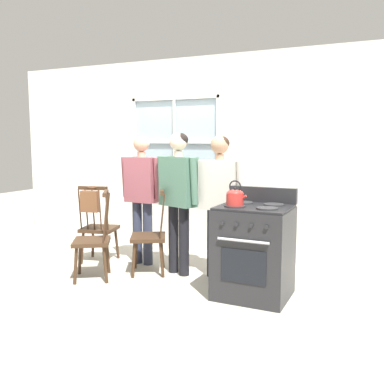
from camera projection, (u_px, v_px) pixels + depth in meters
ground_plane at (154, 279)px, 4.85m from camera, size 16.00×16.00×0.00m
wall_back at (207, 157)px, 5.92m from camera, size 6.40×0.16×2.70m
chair_by_window at (99, 228)px, 5.50m from camera, size 0.50×0.49×1.00m
chair_near_wall at (94, 241)px, 4.84m from camera, size 0.56×0.57×1.00m
chair_center_cluster at (150, 236)px, 5.05m from camera, size 0.55×0.56×1.00m
person_elderly_left at (142, 188)px, 5.35m from camera, size 0.56×0.23×1.62m
person_teen_center at (179, 189)px, 4.94m from camera, size 0.61×0.34×1.66m
person_adult_right at (219, 192)px, 4.81m from camera, size 0.60×0.24×1.62m
stove at (254, 250)px, 4.28m from camera, size 0.71×0.68×1.08m
kettle at (235, 197)px, 4.17m from camera, size 0.21×0.17×0.25m
potted_plant at (153, 181)px, 6.23m from camera, size 0.12×0.12×0.24m
handbag at (90, 201)px, 5.23m from camera, size 0.24×0.22×0.31m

